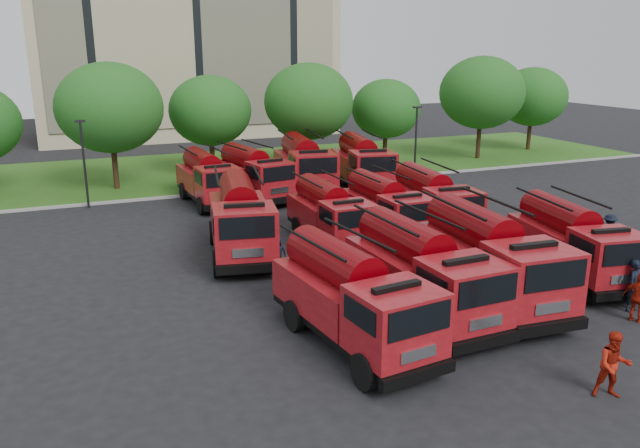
# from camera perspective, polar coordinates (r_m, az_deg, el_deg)

# --- Properties ---
(ground) EXTENTS (140.00, 140.00, 0.00)m
(ground) POSITION_cam_1_polar(r_m,az_deg,el_deg) (25.12, 5.37, -5.35)
(ground) COLOR black
(ground) RESTS_ON ground
(lawn) EXTENTS (70.00, 16.00, 0.12)m
(lawn) POSITION_cam_1_polar(r_m,az_deg,el_deg) (48.75, -9.14, 5.03)
(lawn) COLOR #275115
(lawn) RESTS_ON ground
(curb) EXTENTS (70.00, 0.30, 0.14)m
(curb) POSITION_cam_1_polar(r_m,az_deg,el_deg) (41.08, -6.41, 3.13)
(curb) COLOR gray
(curb) RESTS_ON ground
(apartment_building) EXTENTS (30.00, 14.18, 25.00)m
(apartment_building) POSITION_cam_1_polar(r_m,az_deg,el_deg) (69.87, -12.50, 18.34)
(apartment_building) COLOR #BAAB8A
(apartment_building) RESTS_ON ground
(tree_2) EXTENTS (6.72, 6.72, 8.22)m
(tree_2) POSITION_cam_1_polar(r_m,az_deg,el_deg) (42.37, -18.66, 10.04)
(tree_2) COLOR #382314
(tree_2) RESTS_ON ground
(tree_3) EXTENTS (5.88, 5.88, 7.19)m
(tree_3) POSITION_cam_1_polar(r_m,az_deg,el_deg) (45.95, -10.01, 10.17)
(tree_3) COLOR #382314
(tree_3) RESTS_ON ground
(tree_4) EXTENTS (6.55, 6.55, 8.01)m
(tree_4) POSITION_cam_1_polar(r_m,az_deg,el_deg) (46.55, -1.04, 11.13)
(tree_4) COLOR #382314
(tree_4) RESTS_ON ground
(tree_5) EXTENTS (5.46, 5.46, 6.68)m
(tree_5) POSITION_cam_1_polar(r_m,az_deg,el_deg) (50.50, 6.06, 10.43)
(tree_5) COLOR #382314
(tree_5) RESTS_ON ground
(tree_6) EXTENTS (6.89, 6.89, 8.42)m
(tree_6) POSITION_cam_1_polar(r_m,az_deg,el_deg) (53.50, 14.58, 11.55)
(tree_6) COLOR #382314
(tree_6) RESTS_ON ground
(tree_7) EXTENTS (6.05, 6.05, 7.39)m
(tree_7) POSITION_cam_1_polar(r_m,az_deg,el_deg) (59.51, 18.85, 10.95)
(tree_7) COLOR #382314
(tree_7) RESTS_ON ground
(lamp_post_0) EXTENTS (0.60, 0.25, 5.11)m
(lamp_post_0) POSITION_cam_1_polar(r_m,az_deg,el_deg) (38.31, -20.79, 5.58)
(lamp_post_0) COLOR black
(lamp_post_0) RESTS_ON ground
(lamp_post_1) EXTENTS (0.60, 0.25, 5.11)m
(lamp_post_1) POSITION_cam_1_polar(r_m,az_deg,el_deg) (44.76, 8.76, 7.77)
(lamp_post_1) COLOR black
(lamp_post_1) RESTS_ON ground
(fire_truck_0) EXTENTS (3.15, 7.14, 3.15)m
(fire_truck_0) POSITION_cam_1_polar(r_m,az_deg,el_deg) (19.50, 2.90, -6.70)
(fire_truck_0) COLOR black
(fire_truck_0) RESTS_ON ground
(fire_truck_1) EXTENTS (2.78, 7.20, 3.25)m
(fire_truck_1) POSITION_cam_1_polar(r_m,az_deg,el_deg) (21.72, 9.24, -4.34)
(fire_truck_1) COLOR black
(fire_truck_1) RESTS_ON ground
(fire_truck_2) EXTENTS (3.24, 7.69, 3.41)m
(fire_truck_2) POSITION_cam_1_polar(r_m,az_deg,el_deg) (23.40, 15.09, -3.00)
(fire_truck_2) COLOR black
(fire_truck_2) RESTS_ON ground
(fire_truck_3) EXTENTS (3.47, 6.97, 3.04)m
(fire_truck_3) POSITION_cam_1_polar(r_m,az_deg,el_deg) (27.04, 22.02, -1.50)
(fire_truck_3) COLOR black
(fire_truck_3) RESTS_ON ground
(fire_truck_4) EXTENTS (3.95, 7.74, 3.36)m
(fire_truck_4) POSITION_cam_1_polar(r_m,az_deg,el_deg) (28.04, -7.27, 0.50)
(fire_truck_4) COLOR black
(fire_truck_4) RESTS_ON ground
(fire_truck_5) EXTENTS (2.36, 6.35, 2.88)m
(fire_truck_5) POSITION_cam_1_polar(r_m,az_deg,el_deg) (29.64, 0.87, 0.99)
(fire_truck_5) COLOR black
(fire_truck_5) RESTS_ON ground
(fire_truck_6) EXTENTS (2.41, 6.45, 2.93)m
(fire_truck_6) POSITION_cam_1_polar(r_m,az_deg,el_deg) (30.78, 5.93, 1.51)
(fire_truck_6) COLOR black
(fire_truck_6) RESTS_ON ground
(fire_truck_7) EXTENTS (3.10, 7.02, 3.10)m
(fire_truck_7) POSITION_cam_1_polar(r_m,az_deg,el_deg) (32.06, 10.16, 2.08)
(fire_truck_7) COLOR black
(fire_truck_7) RESTS_ON ground
(fire_truck_8) EXTENTS (2.75, 6.81, 3.05)m
(fire_truck_8) POSITION_cam_1_polar(r_m,az_deg,el_deg) (37.83, -10.25, 4.14)
(fire_truck_8) COLOR black
(fire_truck_8) RESTS_ON ground
(fire_truck_9) EXTENTS (3.52, 7.23, 3.15)m
(fire_truck_9) POSITION_cam_1_polar(r_m,az_deg,el_deg) (38.58, -6.16, 4.61)
(fire_truck_9) COLOR black
(fire_truck_9) RESTS_ON ground
(fire_truck_10) EXTENTS (3.73, 8.01, 3.51)m
(fire_truck_10) POSITION_cam_1_polar(r_m,az_deg,el_deg) (40.25, -1.48, 5.42)
(fire_truck_10) COLOR black
(fire_truck_10) RESTS_ON ground
(fire_truck_11) EXTENTS (3.98, 7.87, 3.42)m
(fire_truck_11) POSITION_cam_1_polar(r_m,az_deg,el_deg) (41.08, 3.86, 5.54)
(fire_truck_11) COLOR black
(fire_truck_11) RESTS_ON ground
(firefighter_0) EXTENTS (0.80, 0.67, 1.90)m
(firefighter_0) POSITION_cam_1_polar(r_m,az_deg,el_deg) (25.07, 26.55, -7.09)
(firefighter_0) COLOR black
(firefighter_0) RESTS_ON ground
(firefighter_1) EXTENTS (1.04, 0.86, 1.88)m
(firefighter_1) POSITION_cam_1_polar(r_m,az_deg,el_deg) (19.08, 24.94, -14.11)
(firefighter_1) COLOR #9B1A0B
(firefighter_1) RESTS_ON ground
(firefighter_2) EXTENTS (1.00, 1.18, 1.75)m
(firefighter_2) POSITION_cam_1_polar(r_m,az_deg,el_deg) (24.20, 26.87, -7.95)
(firefighter_2) COLOR #9B1A0B
(firefighter_2) RESTS_ON ground
(firefighter_3) EXTENTS (1.14, 0.63, 1.71)m
(firefighter_3) POSITION_cam_1_polar(r_m,az_deg,el_deg) (31.82, 24.72, -2.18)
(firefighter_3) COLOR black
(firefighter_3) RESTS_ON ground
(firefighter_4) EXTENTS (0.84, 0.68, 1.48)m
(firefighter_4) POSITION_cam_1_polar(r_m,az_deg,el_deg) (26.42, -3.85, -4.23)
(firefighter_4) COLOR black
(firefighter_4) RESTS_ON ground
(firefighter_5) EXTENTS (1.61, 0.94, 1.63)m
(firefighter_5) POSITION_cam_1_polar(r_m,az_deg,el_deg) (34.94, 13.79, 0.37)
(firefighter_5) COLOR #9B1A0B
(firefighter_5) RESTS_ON ground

